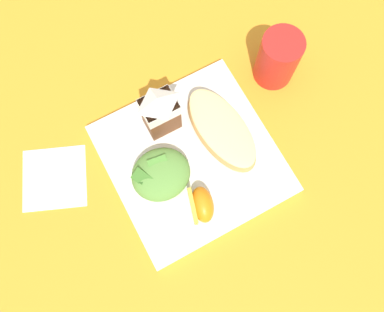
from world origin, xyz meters
name	(u,v)px	position (x,y,z in m)	size (l,w,h in m)	color
ground	(192,160)	(0.00, 0.00, 0.00)	(3.00, 3.00, 0.00)	orange
white_plate	(192,159)	(0.00, 0.00, 0.01)	(0.28, 0.28, 0.02)	white
cheesy_pizza_bread	(222,130)	(0.07, 0.01, 0.03)	(0.10, 0.18, 0.04)	tan
green_salad_pile	(161,174)	(-0.06, -0.01, 0.04)	(0.10, 0.09, 0.04)	#5B8E3D
milk_carton	(160,111)	(-0.02, 0.08, 0.08)	(0.06, 0.04, 0.11)	brown
orange_wedge_front	(201,205)	(-0.03, -0.08, 0.04)	(0.05, 0.07, 0.04)	orange
paper_napkin	(54,178)	(-0.23, 0.09, 0.00)	(0.11, 0.11, 0.00)	white
drinking_red_cup	(278,59)	(0.21, 0.08, 0.05)	(0.07, 0.07, 0.11)	red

